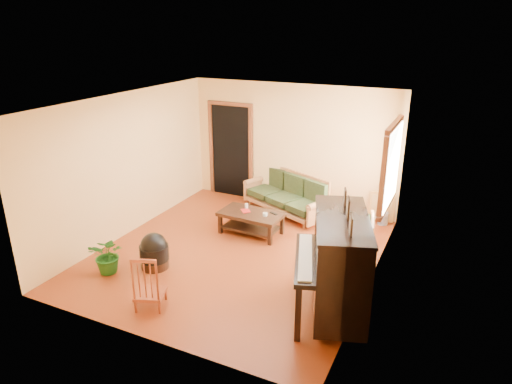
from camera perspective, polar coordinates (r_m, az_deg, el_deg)
The scene contains 16 objects.
floor at distance 7.94m, azimuth -2.27°, elevation -7.64°, with size 5.00×5.00×0.00m, color #63220D.
doorway at distance 10.24m, azimuth -3.16°, elevation 5.07°, with size 1.08×0.16×2.05m, color black.
window at distance 7.89m, azimuth 16.53°, elevation 3.12°, with size 0.12×1.36×1.46m, color white.
sofa at distance 9.41m, azimuth 3.74°, elevation -0.27°, with size 1.92×0.81×0.82m, color #915B35.
coffee_table at distance 8.55m, azimuth -0.61°, elevation -3.90°, with size 1.17×0.64×0.42m, color black.
armchair at distance 7.55m, azimuth 11.47°, elevation -5.97°, with size 0.82×0.86×0.86m, color #915B35.
piano at distance 6.23m, azimuth 10.39°, elevation -9.11°, with size 0.93×1.58×1.40m, color black.
footstool at distance 7.59m, azimuth -12.58°, elevation -7.68°, with size 0.47×0.47×0.44m, color black.
red_chair at distance 6.54m, azimuth -13.21°, elevation -10.71°, with size 0.39×0.42×0.83m, color maroon.
leaning_frame at distance 9.33m, azimuth 15.43°, elevation -1.81°, with size 0.48×0.11×0.64m, color #B07D3A.
ceramic_crock at distance 9.31m, azimuth 15.58°, elevation -3.18°, with size 0.20×0.20×0.25m, color #35589F.
potted_plant at distance 7.59m, azimuth -17.93°, elevation -7.49°, with size 0.55×0.48×0.62m, color #1D5D1A.
book at distance 8.50m, azimuth -1.77°, elevation -2.43°, with size 0.15×0.20×0.02m, color #A61B16.
candle at distance 8.61m, azimuth -1.21°, elevation -1.79°, with size 0.06×0.06×0.11m, color white.
glass_jar at distance 8.32m, azimuth 1.14°, elevation -2.80°, with size 0.09×0.09×0.06m, color white.
remote at distance 8.41m, azimuth 2.22°, elevation -2.69°, with size 0.16×0.04×0.02m, color black.
Camera 1 is at (3.27, -6.19, 3.74)m, focal length 32.00 mm.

